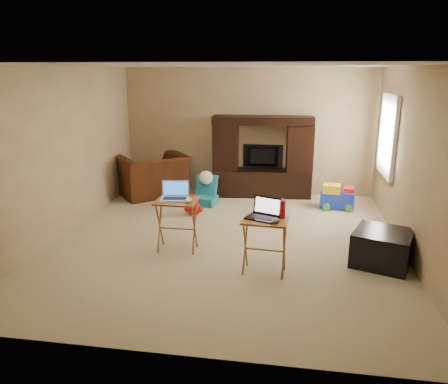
% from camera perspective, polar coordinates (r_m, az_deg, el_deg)
% --- Properties ---
extents(floor, '(5.50, 5.50, 0.00)m').
position_cam_1_polar(floor, '(6.53, 0.28, -6.30)').
color(floor, '#CDBE8E').
rests_on(floor, ground).
extents(ceiling, '(5.50, 5.50, 0.00)m').
position_cam_1_polar(ceiling, '(6.05, 0.31, 16.21)').
color(ceiling, silver).
rests_on(ceiling, ground).
extents(wall_back, '(5.00, 0.00, 5.00)m').
position_cam_1_polar(wall_back, '(8.86, 3.08, 7.92)').
color(wall_back, tan).
rests_on(wall_back, ground).
extents(wall_front, '(5.00, 0.00, 5.00)m').
position_cam_1_polar(wall_front, '(3.57, -6.57, -3.98)').
color(wall_front, tan).
rests_on(wall_front, ground).
extents(wall_left, '(0.00, 5.50, 5.50)m').
position_cam_1_polar(wall_left, '(7.00, -20.44, 4.87)').
color(wall_left, tan).
rests_on(wall_left, ground).
extents(wall_right, '(0.00, 5.50, 5.50)m').
position_cam_1_polar(wall_right, '(6.30, 23.44, 3.45)').
color(wall_right, tan).
rests_on(wall_right, ground).
extents(window_pane, '(0.00, 1.20, 1.20)m').
position_cam_1_polar(window_pane, '(7.76, 20.74, 6.94)').
color(window_pane, white).
rests_on(window_pane, ground).
extents(window_frame, '(0.06, 1.14, 1.34)m').
position_cam_1_polar(window_frame, '(7.75, 20.60, 6.95)').
color(window_frame, white).
rests_on(window_frame, ground).
extents(entertainment_center, '(1.97, 0.65, 1.59)m').
position_cam_1_polar(entertainment_center, '(8.64, 4.98, 4.61)').
color(entertainment_center, black).
rests_on(entertainment_center, floor).
extents(television, '(0.81, 0.11, 0.46)m').
position_cam_1_polar(television, '(8.83, 5.07, 4.64)').
color(television, black).
rests_on(television, entertainment_center).
extents(recliner, '(1.68, 1.66, 0.82)m').
position_cam_1_polar(recliner, '(8.84, -9.35, 2.19)').
color(recliner, '#491F0F').
rests_on(recliner, floor).
extents(child_rocker, '(0.48, 0.53, 0.55)m').
position_cam_1_polar(child_rocker, '(8.14, -2.51, 0.21)').
color(child_rocker, '#187484').
rests_on(child_rocker, floor).
extents(plush_toy, '(0.34, 0.28, 0.38)m').
position_cam_1_polar(plush_toy, '(7.58, -3.98, -1.67)').
color(plush_toy, red).
rests_on(plush_toy, floor).
extents(push_toy, '(0.65, 0.50, 0.45)m').
position_cam_1_polar(push_toy, '(8.19, 14.58, -0.54)').
color(push_toy, '#1830C7').
rests_on(push_toy, floor).
extents(ottoman, '(0.89, 0.89, 0.45)m').
position_cam_1_polar(ottoman, '(6.05, 19.97, -6.87)').
color(ottoman, black).
rests_on(ottoman, floor).
extents(tray_table_left, '(0.56, 0.45, 0.73)m').
position_cam_1_polar(tray_table_left, '(6.10, -6.15, -4.36)').
color(tray_table_left, '#A26827').
rests_on(tray_table_left, floor).
extents(tray_table_right, '(0.58, 0.48, 0.70)m').
position_cam_1_polar(tray_table_right, '(5.42, 5.32, -7.09)').
color(tray_table_right, '#A46B27').
rests_on(tray_table_right, floor).
extents(laptop_left, '(0.42, 0.36, 0.24)m').
position_cam_1_polar(laptop_left, '(5.99, -6.49, 0.10)').
color(laptop_left, silver).
rests_on(laptop_left, tray_table_left).
extents(laptop_right, '(0.45, 0.41, 0.24)m').
position_cam_1_polar(laptop_right, '(5.28, 5.03, -2.25)').
color(laptop_right, black).
rests_on(laptop_right, tray_table_right).
extents(mouse_left, '(0.11, 0.16, 0.06)m').
position_cam_1_polar(mouse_left, '(5.87, -4.65, -1.10)').
color(mouse_left, white).
rests_on(mouse_left, tray_table_left).
extents(mouse_right, '(0.13, 0.16, 0.06)m').
position_cam_1_polar(mouse_right, '(5.17, 6.77, -3.77)').
color(mouse_right, '#47474C').
rests_on(mouse_right, tray_table_right).
extents(water_bottle, '(0.07, 0.07, 0.22)m').
position_cam_1_polar(water_bottle, '(5.33, 7.65, -2.29)').
color(water_bottle, red).
rests_on(water_bottle, tray_table_right).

